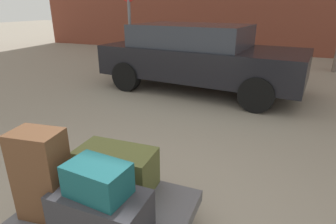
% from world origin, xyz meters
% --- Properties ---
extents(luggage_cart, '(1.22, 0.90, 0.34)m').
position_xyz_m(luggage_cart, '(0.00, 0.00, 0.27)').
color(luggage_cart, '#4C4C51').
rests_on(luggage_cart, ground_plane).
extents(duffel_bag_charcoal_rear_right, '(0.64, 0.36, 0.29)m').
position_xyz_m(duffel_bag_charcoal_rear_right, '(0.08, -0.23, 0.49)').
color(duffel_bag_charcoal_rear_right, '#2D2D33').
rests_on(duffel_bag_charcoal_rear_right, luggage_cart).
extents(duffel_bag_olive_front_left, '(0.65, 0.37, 0.34)m').
position_xyz_m(duffel_bag_olive_front_left, '(-0.09, 0.25, 0.51)').
color(duffel_bag_olive_front_left, '#4C5128').
rests_on(duffel_bag_olive_front_left, luggage_cart).
extents(suitcase_brown_stacked_top, '(0.37, 0.28, 0.66)m').
position_xyz_m(suitcase_brown_stacked_top, '(-0.38, -0.24, 0.67)').
color(suitcase_brown_stacked_top, '#51331E').
rests_on(suitcase_brown_stacked_top, luggage_cart).
extents(duffel_bag_teal_topmost_pile, '(0.42, 0.30, 0.22)m').
position_xyz_m(duffel_bag_teal_topmost_pile, '(0.08, -0.23, 0.74)').
color(duffel_bag_teal_topmost_pile, '#144C51').
rests_on(duffel_bag_teal_topmost_pile, duffel_bag_charcoal_rear_right).
extents(parked_car, '(4.48, 2.32, 1.42)m').
position_xyz_m(parked_car, '(-0.60, 4.52, 0.76)').
color(parked_car, black).
rests_on(parked_car, ground_plane).
extents(no_parking_sign, '(0.49, 0.15, 2.37)m').
position_xyz_m(no_parking_sign, '(-2.32, 4.59, 1.47)').
color(no_parking_sign, slate).
rests_on(no_parking_sign, ground_plane).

